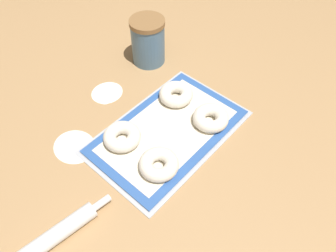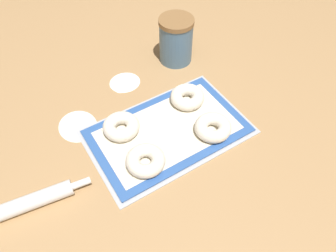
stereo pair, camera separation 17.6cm
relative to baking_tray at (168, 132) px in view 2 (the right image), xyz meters
name	(u,v)px [view 2 (the right image)]	position (x,y,z in m)	size (l,w,h in m)	color
ground_plane	(169,138)	(-0.01, -0.02, 0.00)	(2.80, 2.80, 0.00)	#A87F51
baking_tray	(168,132)	(0.00, 0.00, 0.00)	(0.48, 0.31, 0.01)	#B2B5BA
baking_mat	(168,131)	(0.00, 0.00, 0.01)	(0.46, 0.28, 0.00)	#2D569E
bagel_front_left	(146,161)	(-0.12, -0.07, 0.03)	(0.11, 0.11, 0.04)	silver
bagel_front_right	(213,128)	(0.11, -0.08, 0.03)	(0.11, 0.11, 0.04)	silver
bagel_back_left	(121,127)	(-0.12, 0.07, 0.03)	(0.11, 0.11, 0.04)	silver
bagel_back_right	(187,97)	(0.12, 0.07, 0.03)	(0.11, 0.11, 0.04)	silver
flour_canister	(176,40)	(0.21, 0.29, 0.08)	(0.12, 0.12, 0.17)	slate
rolling_pin	(13,209)	(-0.47, -0.01, 0.02)	(0.40, 0.08, 0.04)	silver
flour_patch_near	(78,126)	(-0.23, 0.17, 0.00)	(0.12, 0.13, 0.00)	white
flour_patch_far	(123,88)	(-0.03, 0.25, 0.00)	(0.05, 0.04, 0.00)	white
flour_patch_side	(126,82)	(-0.01, 0.27, 0.00)	(0.11, 0.10, 0.00)	white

